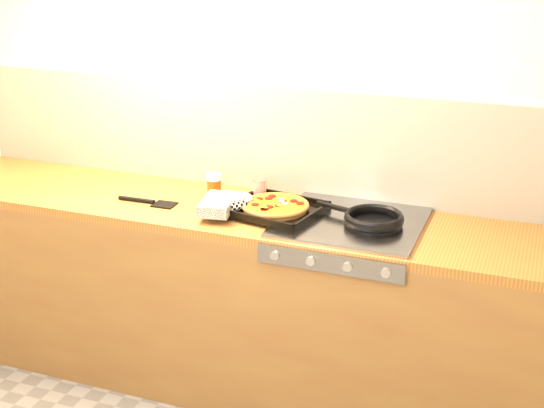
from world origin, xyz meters
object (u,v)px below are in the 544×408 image
at_px(frying_pan, 373,219).
at_px(juice_glass, 214,185).
at_px(tomato_can, 259,189).
at_px(pizza_on_tray, 260,206).

bearing_deg(frying_pan, juice_glass, 172.55).
xyz_separation_m(tomato_can, juice_glass, (-0.20, -0.05, 0.01)).
xyz_separation_m(frying_pan, tomato_can, (-0.57, 0.15, 0.01)).
bearing_deg(pizza_on_tray, juice_glass, 155.12).
height_order(tomato_can, juice_glass, juice_glass).
height_order(frying_pan, tomato_can, tomato_can).
relative_size(pizza_on_tray, frying_pan, 1.21).
xyz_separation_m(frying_pan, juice_glass, (-0.77, 0.10, 0.02)).
height_order(pizza_on_tray, tomato_can, tomato_can).
bearing_deg(tomato_can, juice_glass, -165.93).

